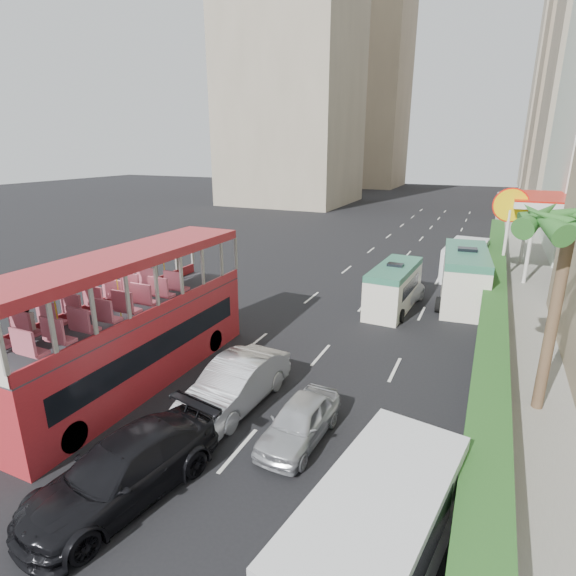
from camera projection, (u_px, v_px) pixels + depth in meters
The scene contains 18 objects.
ground_plane at pixel (279, 418), 14.93m from camera, with size 200.00×200.00×0.00m, color black.
double_decker_bus at pixel (132, 320), 16.53m from camera, with size 2.50×11.00×5.06m, color #AE2228.
car_silver_lane_a at pixel (236, 405), 15.71m from camera, with size 1.74×4.98×1.64m, color silver.
car_silver_lane_b at pixel (299, 439), 13.87m from camera, with size 1.51×3.76×1.28m, color silver.
car_black at pixel (127, 495), 11.64m from camera, with size 2.20×5.41×1.57m, color black.
van_asset at pixel (394, 305), 25.54m from camera, with size 2.13×4.62×1.29m, color silver.
minibus_near at pixel (394, 287), 24.65m from camera, with size 1.84×5.52×2.45m, color silver.
minibus_far at pixel (464, 277), 25.57m from camera, with size 2.28×6.85×3.04m, color silver.
panel_van_near at pixel (376, 536), 9.11m from camera, with size 2.21×5.51×2.21m, color silver.
panel_van_far at pixel (465, 260), 30.86m from camera, with size 2.29×5.72×2.29m, color silver.
sidewalk at pixel (535, 268), 33.04m from camera, with size 6.00×120.00×0.18m, color #99968C.
kerb_wall at pixel (492, 299), 24.43m from camera, with size 0.30×44.00×1.00m, color silver.
hedge at pixel (495, 284), 24.17m from camera, with size 1.10×44.00×0.70m, color #2D6626.
palm_tree at pixel (553, 319), 14.30m from camera, with size 0.36×0.36×6.40m, color brown.
shell_station at pixel (561, 238), 30.11m from camera, with size 6.50×8.00×5.50m, color silver.
tower_far_b at pixel (570, 88), 92.41m from camera, with size 14.00×14.00×40.00m, color tan.
tower_left_a at pixel (292, 19), 64.25m from camera, with size 18.00×18.00×52.00m, color tan.
tower_left_b at pixel (368, 75), 94.74m from camera, with size 16.00×16.00×46.00m, color tan.
Camera 1 is at (5.61, -11.64, 8.66)m, focal length 28.00 mm.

